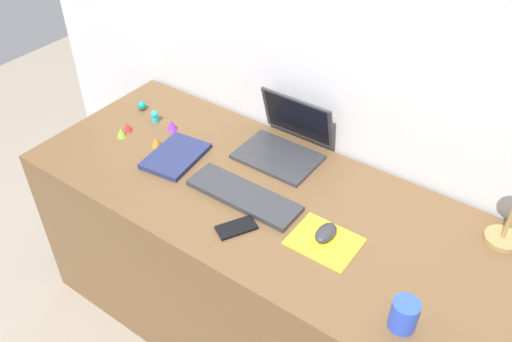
# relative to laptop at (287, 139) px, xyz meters

# --- Properties ---
(ground_plane) EXTENTS (6.00, 6.00, 0.00)m
(ground_plane) POSITION_rel_laptop_xyz_m (0.07, -0.26, -0.79)
(ground_plane) COLOR gray
(back_wall) EXTENTS (2.95, 0.05, 1.57)m
(back_wall) POSITION_rel_laptop_xyz_m (0.07, 0.14, -0.01)
(back_wall) COLOR silver
(back_wall) RESTS_ON ground_plane
(desk) EXTENTS (1.75, 0.72, 0.74)m
(desk) POSITION_rel_laptop_xyz_m (0.07, -0.26, -0.42)
(desk) COLOR brown
(desk) RESTS_ON ground_plane
(laptop) EXTENTS (0.30, 0.27, 0.21)m
(laptop) POSITION_rel_laptop_xyz_m (0.00, 0.00, 0.00)
(laptop) COLOR #333338
(laptop) RESTS_ON desk
(keyboard) EXTENTS (0.41, 0.13, 0.02)m
(keyboard) POSITION_rel_laptop_xyz_m (0.03, -0.31, -0.04)
(keyboard) COLOR #333338
(keyboard) RESTS_ON desk
(mousepad) EXTENTS (0.21, 0.17, 0.00)m
(mousepad) POSITION_rel_laptop_xyz_m (0.36, -0.33, -0.05)
(mousepad) COLOR yellow
(mousepad) RESTS_ON desk
(mouse) EXTENTS (0.06, 0.10, 0.03)m
(mouse) POSITION_rel_laptop_xyz_m (0.35, -0.31, -0.03)
(mouse) COLOR #333338
(mouse) RESTS_ON mousepad
(cell_phone) EXTENTS (0.12, 0.14, 0.01)m
(cell_phone) POSITION_rel_laptop_xyz_m (0.10, -0.45, -0.05)
(cell_phone) COLOR black
(cell_phone) RESTS_ON desk
(notebook_pad) EXTENTS (0.20, 0.26, 0.02)m
(notebook_pad) POSITION_rel_laptop_xyz_m (-0.31, -0.28, -0.04)
(notebook_pad) COLOR navy
(notebook_pad) RESTS_ON desk
(coffee_mug) EXTENTS (0.07, 0.07, 0.09)m
(coffee_mug) POSITION_rel_laptop_xyz_m (0.68, -0.48, -0.01)
(coffee_mug) COLOR blue
(coffee_mug) RESTS_ON desk
(toy_figurine_cyan) EXTENTS (0.03, 0.03, 0.05)m
(toy_figurine_cyan) POSITION_rel_laptop_xyz_m (-0.55, -0.15, -0.03)
(toy_figurine_cyan) COLOR #28B7CC
(toy_figurine_cyan) RESTS_ON desk
(toy_figurine_teal) EXTENTS (0.04, 0.04, 0.04)m
(toy_figurine_teal) POSITION_rel_laptop_xyz_m (-0.66, -0.11, -0.03)
(toy_figurine_teal) COLOR teal
(toy_figurine_teal) RESTS_ON desk
(toy_figurine_orange) EXTENTS (0.04, 0.04, 0.04)m
(toy_figurine_orange) POSITION_rel_laptop_xyz_m (-0.42, -0.27, -0.03)
(toy_figurine_orange) COLOR orange
(toy_figurine_orange) RESTS_ON desk
(toy_figurine_purple) EXTENTS (0.04, 0.04, 0.05)m
(toy_figurine_purple) POSITION_rel_laptop_xyz_m (-0.45, -0.15, -0.03)
(toy_figurine_purple) COLOR purple
(toy_figurine_purple) RESTS_ON desk
(toy_figurine_red) EXTENTS (0.04, 0.04, 0.04)m
(toy_figurine_red) POSITION_rel_laptop_xyz_m (-0.59, -0.26, -0.03)
(toy_figurine_red) COLOR red
(toy_figurine_red) RESTS_ON desk
(toy_figurine_lime) EXTENTS (0.03, 0.03, 0.04)m
(toy_figurine_lime) POSITION_rel_laptop_xyz_m (-0.58, -0.30, -0.03)
(toy_figurine_lime) COLOR #8CDB33
(toy_figurine_lime) RESTS_ON desk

